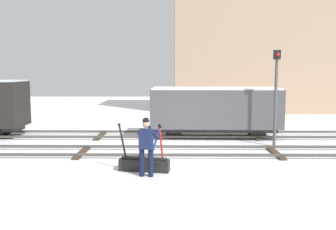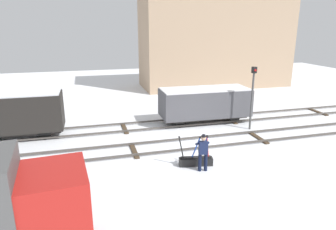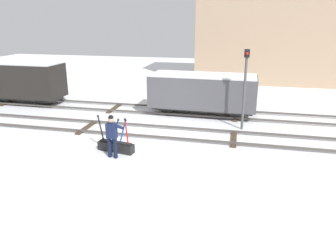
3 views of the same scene
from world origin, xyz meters
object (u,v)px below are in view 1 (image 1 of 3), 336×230
object	(u,v)px
switch_lever_frame	(144,163)
freight_car_mid_siding	(215,109)
signal_post	(276,88)
rail_worker	(146,143)

from	to	relation	value
switch_lever_frame	freight_car_mid_siding	bearing A→B (deg)	74.96
signal_post	freight_car_mid_siding	size ratio (longest dim) A/B	0.66
switch_lever_frame	signal_post	distance (m)	6.59
rail_worker	signal_post	xyz separation A→B (m)	(4.83, 4.40, 1.38)
switch_lever_frame	signal_post	world-z (taller)	signal_post
signal_post	rail_worker	bearing A→B (deg)	-137.66
switch_lever_frame	freight_car_mid_siding	size ratio (longest dim) A/B	0.28
rail_worker	freight_car_mid_siding	bearing A→B (deg)	77.66
switch_lever_frame	freight_car_mid_siding	world-z (taller)	freight_car_mid_siding
rail_worker	freight_car_mid_siding	distance (m)	6.98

